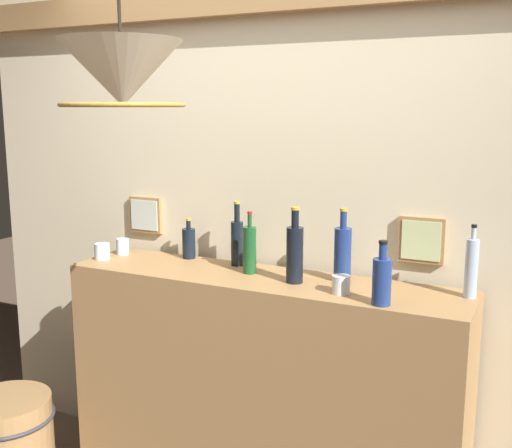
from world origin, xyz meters
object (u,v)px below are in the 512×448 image
Objects in this scene: liquor_bottle_mezcal at (237,241)px; liquor_bottle_tequila at (382,280)px; liquor_bottle_sherry at (343,253)px; liquor_bottle_rum at (471,267)px; liquor_bottle_vermouth at (250,249)px; wooden_barrel at (9,440)px; liquor_bottle_bourbon at (189,243)px; glass_tumbler_highball at (341,285)px; glass_tumbler_shot at (123,246)px; glass_tumbler_rocks at (102,251)px; liquor_bottle_port at (295,253)px; pendant_lamp at (122,75)px.

liquor_bottle_tequila is at bearing -20.45° from liquor_bottle_mezcal.
liquor_bottle_sherry is at bearing -4.09° from liquor_bottle_mezcal.
liquor_bottle_rum is 0.39m from liquor_bottle_tequila.
liquor_bottle_sherry reaches higher than liquor_bottle_vermouth.
liquor_bottle_mezcal is at bearing 139.69° from liquor_bottle_vermouth.
wooden_barrel is (-1.14, -0.44, -1.01)m from liquor_bottle_vermouth.
liquor_bottle_tequila is 1.23× the size of liquor_bottle_bourbon.
liquor_bottle_sherry is 4.29× the size of glass_tumbler_highball.
glass_tumbler_shot reaches higher than wooden_barrel.
glass_tumbler_highball is (0.48, -0.12, -0.07)m from liquor_bottle_vermouth.
liquor_bottle_tequila reaches higher than glass_tumbler_rocks.
glass_tumbler_shot is (-1.18, -0.02, -0.08)m from liquor_bottle_sherry.
liquor_bottle_tequila is 0.54× the size of wooden_barrel.
wooden_barrel is (-1.02, -0.54, -1.02)m from liquor_bottle_mezcal.
glass_tumbler_shot is at bearing 176.87° from liquor_bottle_vermouth.
liquor_bottle_port is at bearing 163.99° from glass_tumbler_highball.
liquor_bottle_vermouth reaches higher than liquor_bottle_tequila.
liquor_bottle_tequila is 1.21m from pendant_lamp.
glass_tumbler_highball is (1.26, -0.03, -0.00)m from glass_tumbler_rocks.
liquor_bottle_vermouth is at bearing 163.94° from liquor_bottle_tequila.
liquor_bottle_port is at bearing -12.02° from liquor_bottle_vermouth.
liquor_bottle_mezcal is at bearing 175.91° from liquor_bottle_sherry.
liquor_bottle_vermouth is 0.50m from glass_tumbler_highball.
glass_tumbler_highball is 0.91× the size of glass_tumbler_shot.
liquor_bottle_rum is at bearing 38.15° from pendant_lamp.
liquor_bottle_tequila is (0.78, -0.29, -0.02)m from liquor_bottle_mezcal.
liquor_bottle_vermouth is (0.12, -0.10, -0.01)m from liquor_bottle_mezcal.
glass_tumbler_highball is at bearing -1.43° from glass_tumbler_rocks.
liquor_bottle_bourbon reaches higher than glass_tumbler_shot.
glass_tumbler_highball is (0.23, -0.07, -0.10)m from liquor_bottle_port.
liquor_bottle_vermouth is (-0.24, 0.05, -0.02)m from liquor_bottle_port.
pendant_lamp is at bearing -70.30° from liquor_bottle_bourbon.
liquor_bottle_vermouth is 3.60× the size of glass_tumbler_rocks.
glass_tumbler_highball is at bearing -159.48° from liquor_bottle_rum.
liquor_bottle_port is 1.31× the size of liquor_bottle_tequila.
liquor_bottle_sherry reaches higher than wooden_barrel.
glass_tumbler_rocks is 0.13m from glass_tumbler_shot.
liquor_bottle_sherry is (0.54, -0.04, 0.01)m from liquor_bottle_mezcal.
liquor_bottle_mezcal is 0.57× the size of pendant_lamp.
glass_tumbler_highball is 1.24m from glass_tumbler_shot.
liquor_bottle_port is 1.16× the size of liquor_bottle_vermouth.
pendant_lamp is at bearing -96.69° from liquor_bottle_vermouth.
glass_tumbler_highball is (0.06, -0.18, -0.09)m from liquor_bottle_sherry.
liquor_bottle_port is 1.62× the size of liquor_bottle_bourbon.
pendant_lamp reaches higher than liquor_bottle_vermouth.
pendant_lamp is (-0.09, -0.76, 0.74)m from liquor_bottle_vermouth.
liquor_bottle_tequila is at bearing -16.33° from liquor_bottle_bourbon.
glass_tumbler_shot reaches higher than glass_tumbler_rocks.
liquor_bottle_sherry is at bearing 1.00° from glass_tumbler_shot.
glass_tumbler_shot is at bearing -179.38° from liquor_bottle_rum.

